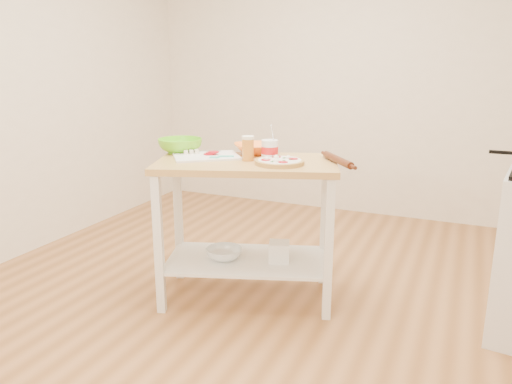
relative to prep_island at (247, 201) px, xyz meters
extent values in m
cube|color=#AC713F|center=(0.07, -0.08, -0.65)|extent=(4.00, 4.50, 0.02)
cube|color=#F3E4CC|center=(0.07, 2.18, 0.71)|extent=(4.00, 0.02, 2.70)
cube|color=tan|center=(0.00, 0.00, 0.24)|extent=(1.22, 0.91, 0.04)
cube|color=white|center=(0.00, 0.00, -0.39)|extent=(1.13, 0.83, 0.02)
cube|color=white|center=(-0.39, -0.40, -0.21)|extent=(0.06, 0.06, 0.86)
cube|color=white|center=(-0.55, 0.08, -0.21)|extent=(0.06, 0.06, 0.86)
cube|color=white|center=(0.55, -0.08, -0.21)|extent=(0.06, 0.06, 0.86)
cube|color=white|center=(0.39, 0.40, -0.21)|extent=(0.06, 0.06, 0.86)
cube|color=black|center=(1.43, 0.47, 0.33)|extent=(0.17, 0.03, 0.02)
cylinder|color=tan|center=(0.22, -0.02, 0.26)|extent=(0.29, 0.29, 0.02)
cylinder|color=tan|center=(0.22, -0.02, 0.28)|extent=(0.29, 0.29, 0.01)
cylinder|color=white|center=(0.22, -0.02, 0.28)|extent=(0.26, 0.26, 0.01)
cylinder|color=#B60B17|center=(0.29, 0.03, 0.28)|extent=(0.06, 0.06, 0.01)
cylinder|color=#B60B17|center=(0.17, 0.05, 0.28)|extent=(0.06, 0.06, 0.01)
cylinder|color=#B60B17|center=(0.15, -0.06, 0.28)|extent=(0.06, 0.06, 0.01)
cylinder|color=#B60B17|center=(0.27, -0.08, 0.28)|extent=(0.06, 0.06, 0.01)
sphere|color=white|center=(0.26, 0.04, 0.28)|extent=(0.03, 0.03, 0.03)
sphere|color=white|center=(0.18, 0.03, 0.28)|extent=(0.03, 0.03, 0.03)
sphere|color=white|center=(0.15, -0.05, 0.28)|extent=(0.03, 0.03, 0.03)
sphere|color=white|center=(0.23, -0.08, 0.28)|extent=(0.03, 0.03, 0.03)
plane|color=#105214|center=(0.29, 0.01, 0.29)|extent=(0.03, 0.03, 0.00)
plane|color=#105214|center=(0.23, 0.03, 0.29)|extent=(0.03, 0.03, 0.00)
plane|color=#105214|center=(0.17, 0.03, 0.29)|extent=(0.03, 0.03, 0.00)
plane|color=#105214|center=(0.15, -0.04, 0.29)|extent=(0.03, 0.03, 0.00)
plane|color=#105214|center=(0.21, -0.10, 0.29)|extent=(0.03, 0.03, 0.00)
plane|color=#105214|center=(0.26, -0.05, 0.29)|extent=(0.03, 0.03, 0.00)
cube|color=white|center=(-0.28, 0.00, 0.26)|extent=(0.50, 0.48, 0.01)
cube|color=#F4EACC|center=(-0.42, -0.02, 0.28)|extent=(0.03, 0.03, 0.02)
cube|color=#F4EACC|center=(-0.39, 0.01, 0.28)|extent=(0.03, 0.03, 0.02)
cube|color=#F4EACC|center=(-0.36, 0.03, 0.28)|extent=(0.03, 0.03, 0.02)
cube|color=#F4EACC|center=(-0.44, 0.01, 0.28)|extent=(0.03, 0.03, 0.02)
cube|color=#F4EACC|center=(-0.41, 0.03, 0.28)|extent=(0.03, 0.03, 0.02)
cube|color=#F4EACC|center=(-0.38, 0.05, 0.28)|extent=(0.03, 0.03, 0.02)
cylinder|color=#B60B17|center=(-0.28, 0.03, 0.27)|extent=(0.07, 0.07, 0.01)
cylinder|color=#B60B17|center=(-0.26, 0.04, 0.28)|extent=(0.07, 0.07, 0.01)
cylinder|color=#B60B17|center=(-0.25, 0.05, 0.28)|extent=(0.07, 0.07, 0.01)
cube|color=#4ED0B7|center=(-0.19, -0.05, 0.27)|extent=(0.07, 0.06, 0.01)
cylinder|color=#4ED0B7|center=(-0.14, 0.00, 0.27)|extent=(0.10, 0.05, 0.01)
cube|color=silver|center=(-0.34, 0.13, 0.27)|extent=(0.17, 0.11, 0.00)
cube|color=black|center=(-0.45, 0.05, 0.27)|extent=(0.10, 0.07, 0.01)
imported|color=orange|center=(-0.04, 0.24, 0.29)|extent=(0.39, 0.39, 0.07)
imported|color=#67CC1A|center=(-0.52, 0.09, 0.30)|extent=(0.29, 0.29, 0.09)
cylinder|color=orange|center=(0.01, 0.01, 0.32)|extent=(0.07, 0.07, 0.13)
cylinder|color=white|center=(0.01, 0.01, 0.40)|extent=(0.07, 0.07, 0.02)
cylinder|color=white|center=(0.12, 0.08, 0.32)|extent=(0.10, 0.10, 0.12)
cylinder|color=red|center=(0.12, 0.08, 0.32)|extent=(0.10, 0.10, 0.04)
cylinder|color=silver|center=(0.14, 0.08, 0.41)|extent=(0.01, 0.06, 0.12)
cylinder|color=#502412|center=(0.53, 0.13, 0.28)|extent=(0.26, 0.32, 0.04)
imported|color=silver|center=(-0.13, -0.06, -0.35)|extent=(0.32, 0.32, 0.07)
cube|color=white|center=(0.20, 0.05, -0.32)|extent=(0.16, 0.16, 0.13)
camera|label=1|loc=(1.25, -2.71, 0.85)|focal=35.00mm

